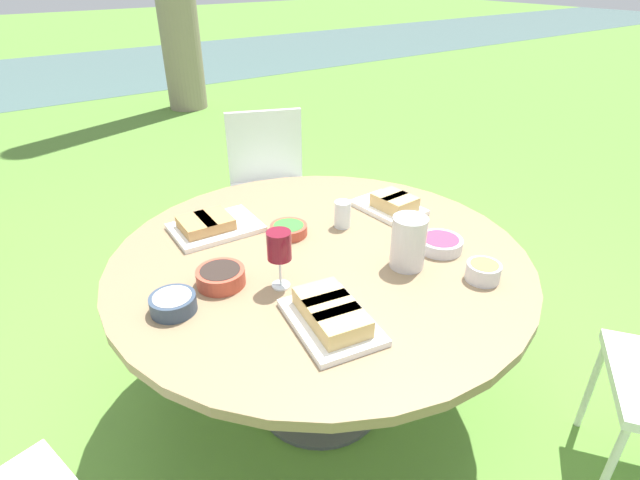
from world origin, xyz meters
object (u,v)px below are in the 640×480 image
object	(u,v)px
dining_table	(320,275)
chair_near_left	(269,178)
water_pitcher	(409,242)
wine_glass	(279,247)

from	to	relation	value
dining_table	chair_near_left	size ratio (longest dim) A/B	1.68
chair_near_left	water_pitcher	size ratio (longest dim) A/B	4.82
chair_near_left	water_pitcher	world-z (taller)	water_pitcher
dining_table	water_pitcher	xyz separation A→B (m)	(0.20, -0.23, 0.18)
water_pitcher	wine_glass	distance (m)	0.44
chair_near_left	water_pitcher	distance (m)	1.43
chair_near_left	wine_glass	distance (m)	1.44
dining_table	chair_near_left	world-z (taller)	chair_near_left
wine_glass	chair_near_left	bearing A→B (deg)	61.21
chair_near_left	water_pitcher	xyz separation A→B (m)	(-0.26, -1.38, 0.29)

